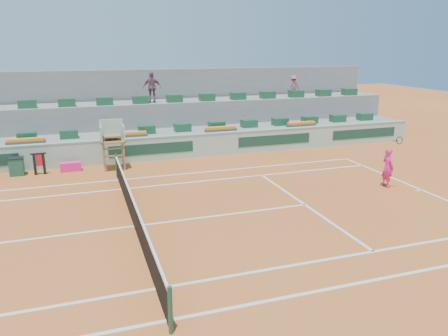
{
  "coord_description": "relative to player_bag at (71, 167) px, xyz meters",
  "views": [
    {
      "loc": [
        -1.45,
        -13.75,
        5.82
      ],
      "look_at": [
        4.0,
        2.5,
        1.0
      ],
      "focal_mm": 35.0,
      "sensor_mm": 36.0,
      "label": 1
    }
  ],
  "objects": [
    {
      "name": "seating_tier_lower",
      "position": [
        2.02,
        2.98,
        0.39
      ],
      "size": [
        36.0,
        4.0,
        1.2
      ],
      "primitive_type": "cube",
      "color": "gray",
      "rests_on": "ground"
    },
    {
      "name": "stadium_back_wall",
      "position": [
        2.02,
        6.18,
        1.99
      ],
      "size": [
        36.0,
        0.4,
        4.4
      ],
      "primitive_type": "cube",
      "color": "gray",
      "rests_on": "ground"
    },
    {
      "name": "seating_tier_upper",
      "position": [
        2.02,
        4.58,
        1.09
      ],
      "size": [
        36.0,
        2.4,
        2.6
      ],
      "primitive_type": "cube",
      "color": "gray",
      "rests_on": "ground"
    },
    {
      "name": "court_lines",
      "position": [
        2.02,
        -7.72,
        -0.21
      ],
      "size": [
        23.89,
        11.09,
        0.01
      ],
      "color": "silver",
      "rests_on": "ground"
    },
    {
      "name": "seat_row_lower",
      "position": [
        2.02,
        2.08,
        1.21
      ],
      "size": [
        32.9,
        0.6,
        0.44
      ],
      "color": "#194D2F",
      "rests_on": "seating_tier_lower"
    },
    {
      "name": "umpire_chair",
      "position": [
        2.02,
        -0.22,
        1.33
      ],
      "size": [
        1.1,
        0.9,
        2.4
      ],
      "color": "brown",
      "rests_on": "ground"
    },
    {
      "name": "player_bag",
      "position": [
        0.0,
        0.0,
        0.0
      ],
      "size": [
        0.97,
        0.43,
        0.43
      ],
      "primitive_type": "cube",
      "color": "#F8208A",
      "rests_on": "ground"
    },
    {
      "name": "advertising_hoarding",
      "position": [
        2.04,
        0.78,
        0.42
      ],
      "size": [
        36.0,
        0.34,
        1.26
      ],
      "color": "#99C1AC",
      "rests_on": "ground"
    },
    {
      "name": "drink_cooler_a",
      "position": [
        -2.36,
        0.05,
        0.21
      ],
      "size": [
        0.65,
        0.56,
        0.84
      ],
      "color": "#184834",
      "rests_on": "ground"
    },
    {
      "name": "spectator_right",
      "position": [
        13.95,
        4.27,
        3.07
      ],
      "size": [
        0.91,
        0.55,
        1.36
      ],
      "primitive_type": "imported",
      "rotation": [
        0.0,
        0.0,
        3.2
      ],
      "color": "#A2515F",
      "rests_on": "seating_tier_upper"
    },
    {
      "name": "flower_planters",
      "position": [
        0.52,
        1.28,
        1.12
      ],
      "size": [
        26.8,
        0.36,
        0.28
      ],
      "color": "#494949",
      "rests_on": "seating_tier_lower"
    },
    {
      "name": "seat_row_upper",
      "position": [
        2.02,
        3.98,
        2.61
      ],
      "size": [
        32.9,
        0.6,
        0.44
      ],
      "color": "#194D2F",
      "rests_on": "seating_tier_upper"
    },
    {
      "name": "tennis_player",
      "position": [
        12.8,
        -6.83,
        0.63
      ],
      "size": [
        0.41,
        0.87,
        2.28
      ],
      "color": "#F8208A",
      "rests_on": "ground"
    },
    {
      "name": "ground",
      "position": [
        2.02,
        -7.72,
        -0.21
      ],
      "size": [
        90.0,
        90.0,
        0.0
      ],
      "primitive_type": "plane",
      "color": "#A55120",
      "rests_on": "ground"
    },
    {
      "name": "spectator_mid",
      "position": [
        4.75,
        4.1,
        3.27
      ],
      "size": [
        1.04,
        0.43,
        1.77
      ],
      "primitive_type": "imported",
      "rotation": [
        0.0,
        0.0,
        3.14
      ],
      "color": "#6B4756",
      "rests_on": "seating_tier_upper"
    },
    {
      "name": "towel_rack",
      "position": [
        -1.36,
        -0.16,
        0.39
      ],
      "size": [
        0.69,
        0.11,
        1.03
      ],
      "color": "black",
      "rests_on": "ground"
    },
    {
      "name": "tennis_net",
      "position": [
        2.02,
        -7.72,
        0.31
      ],
      "size": [
        0.1,
        11.97,
        1.1
      ],
      "color": "black",
      "rests_on": "ground"
    }
  ]
}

